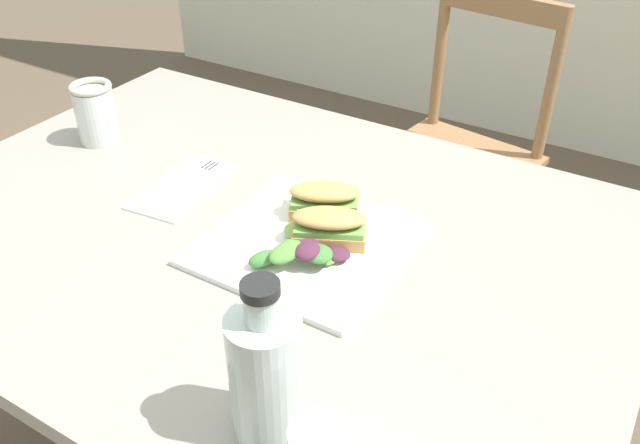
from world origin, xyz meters
TOP-DOWN VIEW (x-y plane):
  - dining_table at (-0.03, -0.00)m, footprint 1.20×0.87m
  - chair_wooden_far at (0.00, 0.91)m, footprint 0.46×0.46m
  - plate_lunch at (0.07, 0.00)m, footprint 0.29×0.29m
  - sandwich_half_front at (0.10, 0.02)m, footprint 0.13×0.11m
  - sandwich_half_back at (0.06, 0.08)m, footprint 0.13×0.11m
  - salad_mixed_greens at (0.09, -0.04)m, footprint 0.13×0.15m
  - napkin_folded at (-0.21, 0.03)m, footprint 0.13×0.21m
  - fork_on_napkin at (-0.21, 0.05)m, footprint 0.03×0.19m
  - bottle_cold_brew at (0.22, -0.31)m, footprint 0.08×0.08m
  - mason_jar_iced_tea at (-0.46, 0.09)m, footprint 0.08×0.08m

SIDE VIEW (x-z plane):
  - chair_wooden_far at x=0.00m, z-range 0.01..0.88m
  - dining_table at x=-0.03m, z-range 0.24..0.98m
  - napkin_folded at x=-0.21m, z-range 0.74..0.74m
  - plate_lunch at x=0.07m, z-range 0.74..0.75m
  - fork_on_napkin at x=-0.21m, z-range 0.74..0.75m
  - salad_mixed_greens at x=0.09m, z-range 0.75..0.79m
  - sandwich_half_front at x=0.10m, z-range 0.75..0.81m
  - sandwich_half_back at x=0.06m, z-range 0.75..0.81m
  - mason_jar_iced_tea at x=-0.46m, z-range 0.73..0.85m
  - bottle_cold_brew at x=0.22m, z-range 0.71..0.92m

